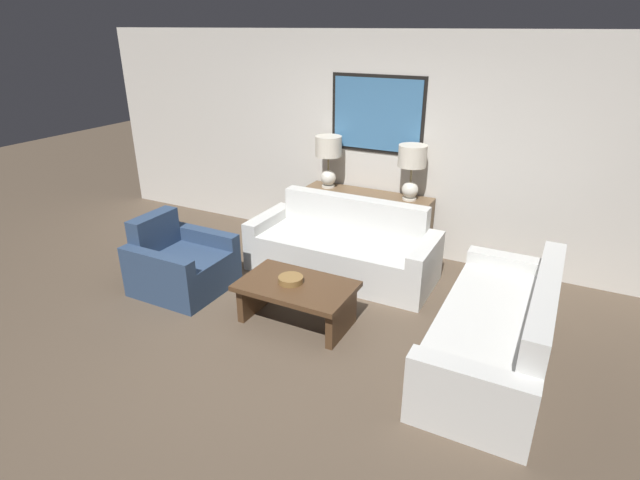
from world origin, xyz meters
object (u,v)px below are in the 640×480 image
Objects in this scene: table_lamp_left at (328,154)px; decorative_bowl at (291,280)px; couch_by_side at (498,333)px; table_lamp_right at (412,164)px; coffee_table at (297,294)px; couch_by_back_wall at (343,250)px; armchair_near_back_wall at (180,265)px; console_table at (366,222)px.

table_lamp_left reaches higher than decorative_bowl.
decorative_bowl is (-1.89, -0.24, 0.16)m from couch_by_side.
decorative_bowl is at bearing -106.21° from table_lamp_right.
couch_by_side is (2.42, -1.63, -0.92)m from table_lamp_left.
table_lamp_right is 0.60× the size of coffee_table.
table_lamp_right is at bearing 52.19° from couch_by_back_wall.
armchair_near_back_wall is at bearing -140.94° from couch_by_back_wall.
coffee_table is at bearing -87.30° from couch_by_back_wall.
decorative_bowl is (-0.01, -1.18, 0.16)m from couch_by_back_wall.
table_lamp_left reaches higher than armchair_near_back_wall.
console_table is 2.48× the size of table_lamp_right.
couch_by_side reaches higher than decorative_bowl.
armchair_near_back_wall is at bearing -136.69° from table_lamp_right.
table_lamp_left is at bearing -180.00° from console_table.
armchair_near_back_wall reaches higher than coffee_table.
couch_by_back_wall and couch_by_side have the same top height.
table_lamp_right is 0.30× the size of couch_by_back_wall.
coffee_table is 1.20× the size of armchair_near_back_wall.
decorative_bowl is at bearing -74.12° from table_lamp_left.
armchair_near_back_wall is (-3.31, -0.22, -0.01)m from couch_by_side.
couch_by_back_wall is 1.83m from armchair_near_back_wall.
table_lamp_left is at bearing 105.88° from decorative_bowl.
couch_by_back_wall is (0.54, -0.69, -0.92)m from table_lamp_left.
coffee_table is (0.59, -1.87, -0.90)m from table_lamp_left.
coffee_table is (-0.48, -1.87, -0.90)m from table_lamp_right.
couch_by_side reaches higher than armchair_near_back_wall.
couch_by_back_wall reaches higher than coffee_table.
console_table is 6.75× the size of decorative_bowl.
table_lamp_left reaches higher than console_table.
decorative_bowl is at bearing -0.99° from armchair_near_back_wall.
table_lamp_right is 2.14m from coffee_table.
couch_by_side is 1.84m from coffee_table.
table_lamp_right is (1.08, 0.00, 0.00)m from table_lamp_left.
console_table reaches higher than decorative_bowl.
armchair_near_back_wall is (-1.42, -1.15, -0.01)m from couch_by_back_wall.
armchair_near_back_wall is at bearing 179.01° from decorative_bowl.
coffee_table is (0.06, -1.87, -0.08)m from console_table.
couch_by_side is at bearing -40.83° from console_table.
couch_by_side is at bearing -50.43° from table_lamp_right.
console_table is 1.48× the size of coffee_table.
table_lamp_right is at bearing 73.79° from decorative_bowl.
couch_by_side is 1.96× the size of coffee_table.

